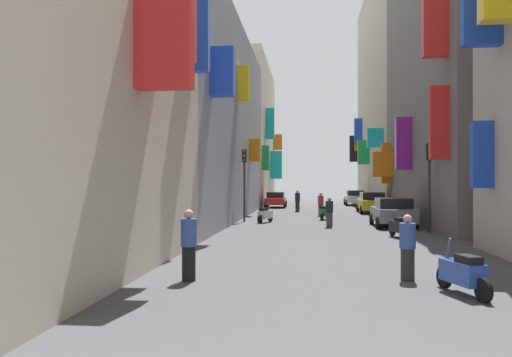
{
  "coord_description": "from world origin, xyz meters",
  "views": [
    {
      "loc": [
        -0.88,
        -2.63,
        2.37
      ],
      "look_at": [
        -3.46,
        22.61,
        2.49
      ],
      "focal_mm": 36.16,
      "sensor_mm": 36.0,
      "label": 1
    }
  ],
  "objects_px": {
    "scooter_black": "(399,227)",
    "traffic_light_far_corner": "(244,172)",
    "scooter_white": "(265,215)",
    "scooter_green": "(325,212)",
    "parked_car_yellow": "(372,202)",
    "parked_car_red": "(276,199)",
    "pedestrian_near_left": "(321,205)",
    "parked_car_white": "(355,197)",
    "traffic_light_near_corner": "(429,172)",
    "scooter_blue": "(463,273)",
    "pedestrian_far_away": "(297,201)",
    "pedestrian_crossing": "(408,248)",
    "pedestrian_mid_street": "(189,245)",
    "pedestrian_near_right": "(329,212)",
    "parked_car_grey": "(393,212)"
  },
  "relations": [
    {
      "from": "pedestrian_mid_street",
      "to": "pedestrian_far_away",
      "type": "distance_m",
      "value": 27.69
    },
    {
      "from": "parked_car_red",
      "to": "traffic_light_far_corner",
      "type": "height_order",
      "value": "traffic_light_far_corner"
    },
    {
      "from": "scooter_green",
      "to": "parked_car_yellow",
      "type": "bearing_deg",
      "value": 62.54
    },
    {
      "from": "parked_car_grey",
      "to": "pedestrian_mid_street",
      "type": "distance_m",
      "value": 16.74
    },
    {
      "from": "parked_car_yellow",
      "to": "pedestrian_near_right",
      "type": "xyz_separation_m",
      "value": [
        -3.59,
        -12.25,
        -0.04
      ]
    },
    {
      "from": "scooter_white",
      "to": "pedestrian_far_away",
      "type": "distance_m",
      "value": 10.61
    },
    {
      "from": "traffic_light_near_corner",
      "to": "pedestrian_crossing",
      "type": "bearing_deg",
      "value": -105.15
    },
    {
      "from": "scooter_blue",
      "to": "pedestrian_far_away",
      "type": "distance_m",
      "value": 28.8
    },
    {
      "from": "pedestrian_near_right",
      "to": "parked_car_grey",
      "type": "bearing_deg",
      "value": 10.86
    },
    {
      "from": "parked_car_red",
      "to": "parked_car_yellow",
      "type": "bearing_deg",
      "value": -44.12
    },
    {
      "from": "parked_car_yellow",
      "to": "scooter_blue",
      "type": "relative_size",
      "value": 2.37
    },
    {
      "from": "parked_car_grey",
      "to": "pedestrian_far_away",
      "type": "height_order",
      "value": "pedestrian_far_away"
    },
    {
      "from": "parked_car_yellow",
      "to": "pedestrian_near_right",
      "type": "height_order",
      "value": "pedestrian_near_right"
    },
    {
      "from": "scooter_green",
      "to": "pedestrian_near_right",
      "type": "relative_size",
      "value": 1.12
    },
    {
      "from": "parked_car_red",
      "to": "pedestrian_mid_street",
      "type": "bearing_deg",
      "value": -89.82
    },
    {
      "from": "pedestrian_near_left",
      "to": "scooter_blue",
      "type": "bearing_deg",
      "value": -84.27
    },
    {
      "from": "pedestrian_far_away",
      "to": "scooter_green",
      "type": "bearing_deg",
      "value": -77.1
    },
    {
      "from": "pedestrian_mid_street",
      "to": "traffic_light_near_corner",
      "type": "distance_m",
      "value": 14.84
    },
    {
      "from": "scooter_black",
      "to": "pedestrian_mid_street",
      "type": "relative_size",
      "value": 1.08
    },
    {
      "from": "parked_car_red",
      "to": "traffic_light_near_corner",
      "type": "relative_size",
      "value": 0.98
    },
    {
      "from": "parked_car_yellow",
      "to": "scooter_green",
      "type": "bearing_deg",
      "value": -117.46
    },
    {
      "from": "traffic_light_far_corner",
      "to": "scooter_white",
      "type": "bearing_deg",
      "value": -26.99
    },
    {
      "from": "scooter_white",
      "to": "pedestrian_near_left",
      "type": "height_order",
      "value": "pedestrian_near_left"
    },
    {
      "from": "pedestrian_crossing",
      "to": "pedestrian_mid_street",
      "type": "xyz_separation_m",
      "value": [
        -5.16,
        -0.6,
        0.07
      ]
    },
    {
      "from": "pedestrian_crossing",
      "to": "pedestrian_far_away",
      "type": "relative_size",
      "value": 0.94
    },
    {
      "from": "scooter_blue",
      "to": "traffic_light_near_corner",
      "type": "distance_m",
      "value": 13.44
    },
    {
      "from": "parked_car_red",
      "to": "scooter_white",
      "type": "height_order",
      "value": "parked_car_red"
    },
    {
      "from": "parked_car_grey",
      "to": "parked_car_yellow",
      "type": "bearing_deg",
      "value": 88.41
    },
    {
      "from": "scooter_green",
      "to": "traffic_light_far_corner",
      "type": "xyz_separation_m",
      "value": [
        -4.69,
        -1.9,
        2.41
      ]
    },
    {
      "from": "scooter_white",
      "to": "scooter_green",
      "type": "relative_size",
      "value": 1.0
    },
    {
      "from": "parked_car_white",
      "to": "parked_car_yellow",
      "type": "relative_size",
      "value": 0.97
    },
    {
      "from": "parked_car_grey",
      "to": "pedestrian_far_away",
      "type": "bearing_deg",
      "value": 112.5
    },
    {
      "from": "pedestrian_far_away",
      "to": "traffic_light_near_corner",
      "type": "relative_size",
      "value": 0.41
    },
    {
      "from": "parked_car_white",
      "to": "scooter_black",
      "type": "bearing_deg",
      "value": -91.49
    },
    {
      "from": "scooter_black",
      "to": "pedestrian_near_right",
      "type": "height_order",
      "value": "pedestrian_near_right"
    },
    {
      "from": "parked_car_red",
      "to": "scooter_green",
      "type": "relative_size",
      "value": 2.3
    },
    {
      "from": "parked_car_white",
      "to": "parked_car_red",
      "type": "relative_size",
      "value": 1.06
    },
    {
      "from": "parked_car_yellow",
      "to": "scooter_blue",
      "type": "bearing_deg",
      "value": -93.03
    },
    {
      "from": "parked_car_red",
      "to": "traffic_light_near_corner",
      "type": "height_order",
      "value": "traffic_light_near_corner"
    },
    {
      "from": "scooter_black",
      "to": "traffic_light_near_corner",
      "type": "bearing_deg",
      "value": 51.27
    },
    {
      "from": "traffic_light_near_corner",
      "to": "scooter_blue",
      "type": "bearing_deg",
      "value": -99.94
    },
    {
      "from": "scooter_black",
      "to": "traffic_light_far_corner",
      "type": "bearing_deg",
      "value": 133.84
    },
    {
      "from": "scooter_black",
      "to": "traffic_light_near_corner",
      "type": "relative_size",
      "value": 0.45
    },
    {
      "from": "scooter_blue",
      "to": "pedestrian_near_left",
      "type": "xyz_separation_m",
      "value": [
        -2.37,
        23.65,
        0.33
      ]
    },
    {
      "from": "pedestrian_mid_street",
      "to": "scooter_white",
      "type": "bearing_deg",
      "value": 88.76
    },
    {
      "from": "traffic_light_far_corner",
      "to": "parked_car_white",
      "type": "bearing_deg",
      "value": 68.86
    },
    {
      "from": "scooter_white",
      "to": "pedestrian_crossing",
      "type": "bearing_deg",
      "value": -73.83
    },
    {
      "from": "pedestrian_crossing",
      "to": "scooter_black",
      "type": "bearing_deg",
      "value": 81.49
    },
    {
      "from": "parked_car_red",
      "to": "pedestrian_near_left",
      "type": "distance_m",
      "value": 11.95
    },
    {
      "from": "parked_car_white",
      "to": "scooter_green",
      "type": "distance_m",
      "value": 19.69
    }
  ]
}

